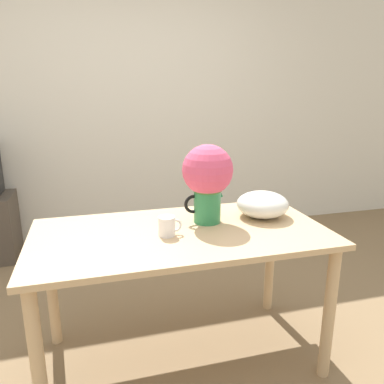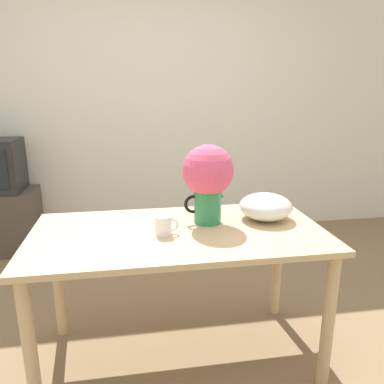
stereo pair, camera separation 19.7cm
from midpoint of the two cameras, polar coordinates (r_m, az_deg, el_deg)
name	(u,v)px [view 1 (the left image)]	position (r m, az deg, el deg)	size (l,w,h in m)	color
ground_plane	(173,360)	(2.29, -5.55, -24.27)	(12.00, 12.00, 0.00)	#7F6647
wall_back	(126,106)	(3.76, -11.50, 12.72)	(8.00, 0.05, 2.60)	silver
table	(181,250)	(1.96, -4.59, -8.80)	(1.50, 0.77, 0.76)	tan
flower_vase	(207,177)	(1.97, -0.48, 2.27)	(0.27, 0.27, 0.42)	#2D844C
coffee_mug	(167,226)	(1.85, -6.84, -5.24)	(0.12, 0.08, 0.10)	white
white_bowl	(263,204)	(2.12, 8.11, -1.91)	(0.29, 0.29, 0.14)	silver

